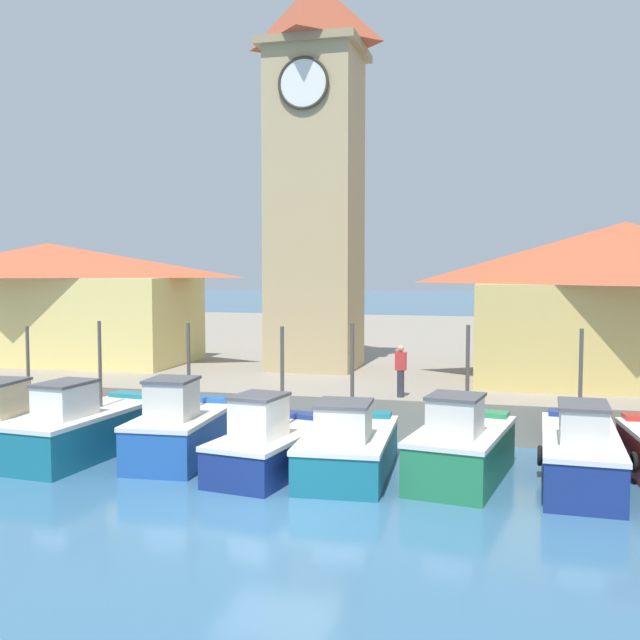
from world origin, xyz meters
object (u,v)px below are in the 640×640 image
fishing_boat_far_left (16,423)px  fishing_boat_left_outer (86,428)px  fishing_boat_mid_left (272,445)px  fishing_boat_right_inner (580,453)px  fishing_boat_left_inner (182,430)px  dock_worker_near_tower (401,370)px  fishing_boat_mid_right (461,448)px  warehouse_left (49,301)px  clock_tower (315,168)px  warehouse_right (624,301)px  fishing_boat_center (348,447)px

fishing_boat_far_left → fishing_boat_left_outer: fishing_boat_left_outer is taller
fishing_boat_left_outer → fishing_boat_mid_left: 5.56m
fishing_boat_right_inner → fishing_boat_left_outer: bearing=-177.7°
fishing_boat_left_inner → dock_worker_near_tower: 7.01m
fishing_boat_mid_right → warehouse_left: 20.79m
fishing_boat_left_outer → clock_tower: clock_tower is taller
fishing_boat_mid_right → warehouse_right: bearing=61.4°
fishing_boat_left_outer → fishing_boat_mid_left: (5.55, -0.29, -0.08)m
fishing_boat_left_outer → dock_worker_near_tower: fishing_boat_left_outer is taller
fishing_boat_mid_right → clock_tower: size_ratio=0.27×
warehouse_right → dock_worker_near_tower: bearing=-146.7°
dock_worker_near_tower → fishing_boat_mid_right: bearing=-64.0°
fishing_boat_left_inner → warehouse_right: bearing=35.4°
fishing_boat_far_left → clock_tower: 14.62m
fishing_boat_left_outer → fishing_boat_center: 7.50m
fishing_boat_center → fishing_boat_mid_right: 2.84m
fishing_boat_center → clock_tower: size_ratio=0.28×
clock_tower → warehouse_left: (-11.74, -0.47, -5.36)m
fishing_boat_far_left → warehouse_right: warehouse_right is taller
fishing_boat_center → clock_tower: bearing=108.9°
fishing_boat_far_left → warehouse_right: size_ratio=0.49×
fishing_boat_left_inner → fishing_boat_right_inner: 10.41m
fishing_boat_mid_right → warehouse_right: warehouse_right is taller
fishing_boat_left_outer → dock_worker_near_tower: bearing=29.0°
fishing_boat_left_inner → dock_worker_near_tower: (5.44, 4.24, 1.28)m
fishing_boat_mid_left → warehouse_right: size_ratio=0.45×
warehouse_left → dock_worker_near_tower: 16.94m
fishing_boat_center → warehouse_right: bearing=49.8°
fishing_boat_right_inner → warehouse_left: bearing=155.9°
fishing_boat_center → fishing_boat_right_inner: (5.66, 0.52, 0.06)m
clock_tower → warehouse_left: size_ratio=1.32×
fishing_boat_far_left → fishing_boat_mid_right: bearing=-0.8°
fishing_boat_right_inner → dock_worker_near_tower: bearing=141.0°
fishing_boat_left_outer → fishing_boat_far_left: bearing=172.1°
fishing_boat_right_inner → dock_worker_near_tower: 6.53m
fishing_boat_right_inner → clock_tower: 15.90m
fishing_boat_far_left → fishing_boat_left_inner: 5.27m
fishing_boat_far_left → warehouse_right: 20.14m
fishing_boat_left_inner → fishing_boat_mid_left: fishing_boat_mid_left is taller
fishing_boat_center → fishing_boat_mid_right: bearing=3.1°
fishing_boat_center → fishing_boat_right_inner: size_ratio=0.89×
fishing_boat_left_outer → clock_tower: size_ratio=0.32×
fishing_boat_mid_left → dock_worker_near_tower: bearing=61.4°
fishing_boat_far_left → fishing_boat_mid_left: (8.06, -0.64, -0.01)m
fishing_boat_center → warehouse_left: warehouse_left is taller
fishing_boat_mid_left → fishing_boat_center: bearing=8.7°
clock_tower → fishing_boat_left_inner: bearing=-96.7°
fishing_boat_far_left → fishing_boat_left_inner: fishing_boat_left_inner is taller
fishing_boat_left_inner → clock_tower: clock_tower is taller
fishing_boat_mid_right → warehouse_left: bearing=151.7°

